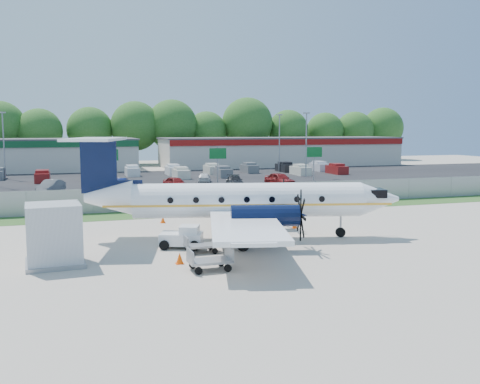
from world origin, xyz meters
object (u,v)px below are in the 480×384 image
object	(u,v)px
baggage_cart_far	(201,245)
service_container	(54,237)
baggage_cart_near	(210,260)
aircraft	(241,200)
pushback_tug	(183,237)

from	to	relation	value
baggage_cart_far	service_container	distance (m)	7.77
baggage_cart_near	baggage_cart_far	world-z (taller)	baggage_cart_near
aircraft	pushback_tug	distance (m)	4.58
baggage_cart_near	service_container	world-z (taller)	service_container
pushback_tug	aircraft	bearing A→B (deg)	19.27
pushback_tug	service_container	xyz separation A→B (m)	(-7.01, -1.92, 0.84)
pushback_tug	baggage_cart_far	distance (m)	1.76
aircraft	pushback_tug	world-z (taller)	aircraft
aircraft	baggage_cart_far	size ratio (longest dim) A/B	11.32
baggage_cart_far	service_container	bearing A→B (deg)	-177.71
pushback_tug	baggage_cart_near	world-z (taller)	pushback_tug
baggage_cart_near	service_container	xyz separation A→B (m)	(-7.22, 3.43, 0.95)
baggage_cart_far	service_container	size ratio (longest dim) A/B	0.58
pushback_tug	baggage_cart_near	size ratio (longest dim) A/B	1.31
aircraft	baggage_cart_near	distance (m)	7.94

